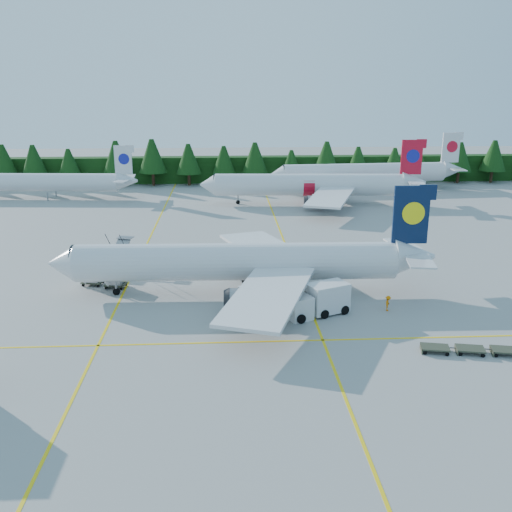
{
  "coord_description": "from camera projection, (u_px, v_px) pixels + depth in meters",
  "views": [
    {
      "loc": [
        -2.6,
        -52.56,
        22.03
      ],
      "look_at": [
        0.8,
        9.06,
        3.5
      ],
      "focal_mm": 40.0,
      "sensor_mm": 36.0,
      "label": 1
    }
  ],
  "objects": [
    {
      "name": "crew_b",
      "position": [
        257.0,
        314.0,
        55.08
      ],
      "size": [
        0.84,
        0.68,
        1.66
      ],
      "primitive_type": "imported",
      "rotation": [
        0.0,
        0.0,
        3.08
      ],
      "color": "#FF6105",
      "rests_on": "ground"
    },
    {
      "name": "crew_a",
      "position": [
        294.0,
        311.0,
        55.99
      ],
      "size": [
        0.67,
        0.56,
        1.56
      ],
      "primitive_type": "imported",
      "rotation": [
        0.0,
        0.0,
        0.39
      ],
      "color": "orange",
      "rests_on": "ground"
    },
    {
      "name": "uld_pair",
      "position": [
        104.0,
        276.0,
        64.8
      ],
      "size": [
        5.38,
        3.24,
        1.77
      ],
      "rotation": [
        0.0,
        0.0,
        -0.19
      ],
      "color": "#353929",
      "rests_on": "ground"
    },
    {
      "name": "crew_c",
      "position": [
        388.0,
        303.0,
        57.8
      ],
      "size": [
        0.67,
        0.78,
        1.59
      ],
      "primitive_type": "imported",
      "rotation": [
        0.0,
        0.0,
        1.16
      ],
      "color": "orange",
      "rests_on": "ground"
    },
    {
      "name": "taxi_stripe_cross",
      "position": [
        256.0,
        342.0,
        51.0
      ],
      "size": [
        80.0,
        0.25,
        0.01
      ],
      "primitive_type": "cube",
      "color": "yellow",
      "rests_on": "ground"
    },
    {
      "name": "airliner_far_right",
      "position": [
        359.0,
        173.0,
        123.63
      ],
      "size": [
        41.88,
        6.83,
        12.17
      ],
      "rotation": [
        0.0,
        0.0,
        0.07
      ],
      "color": "silver",
      "rests_on": "ground"
    },
    {
      "name": "taxi_stripe_b",
      "position": [
        290.0,
        257.0,
        76.18
      ],
      "size": [
        0.25,
        120.0,
        0.01
      ],
      "primitive_type": "cube",
      "color": "yellow",
      "rests_on": "ground"
    },
    {
      "name": "taxi_stripe_a",
      "position": [
        139.0,
        259.0,
        75.12
      ],
      "size": [
        0.25,
        120.0,
        0.01
      ],
      "primitive_type": "cube",
      "color": "yellow",
      "rests_on": "ground"
    },
    {
      "name": "treeline_hedge",
      "position": [
        236.0,
        169.0,
        134.29
      ],
      "size": [
        220.0,
        4.0,
        6.0
      ],
      "primitive_type": "cube",
      "color": "black",
      "rests_on": "ground"
    },
    {
      "name": "dolly_train",
      "position": [
        506.0,
        350.0,
        48.46
      ],
      "size": [
        14.29,
        3.58,
        0.14
      ],
      "rotation": [
        0.0,
        0.0,
        -0.21
      ],
      "color": "#353929",
      "rests_on": "ground"
    },
    {
      "name": "service_truck",
      "position": [
        318.0,
        300.0,
        56.6
      ],
      "size": [
        6.8,
        4.7,
        3.09
      ],
      "rotation": [
        0.0,
        0.0,
        0.41
      ],
      "color": "white",
      "rests_on": "ground"
    },
    {
      "name": "airliner_navy",
      "position": [
        230.0,
        263.0,
        61.83
      ],
      "size": [
        40.86,
        33.62,
        11.88
      ],
      "rotation": [
        0.0,
        0.0,
        -0.02
      ],
      "color": "silver",
      "rests_on": "ground"
    },
    {
      "name": "airstairs",
      "position": [
        114.0,
        269.0,
        68.65
      ],
      "size": [
        4.74,
        6.44,
        3.87
      ],
      "rotation": [
        0.0,
        0.0,
        -0.27
      ],
      "color": "silver",
      "rests_on": "ground"
    },
    {
      "name": "airliner_red",
      "position": [
        305.0,
        185.0,
        109.06
      ],
      "size": [
        42.15,
        34.62,
        12.25
      ],
      "rotation": [
        0.0,
        0.0,
        -0.05
      ],
      "color": "silver",
      "rests_on": "ground"
    },
    {
      "name": "airliner_far_left",
      "position": [
        37.0,
        182.0,
        114.75
      ],
      "size": [
        36.57,
        6.09,
        10.63
      ],
      "rotation": [
        0.0,
        0.0,
        -0.07
      ],
      "color": "silver",
      "rests_on": "ground"
    },
    {
      "name": "ground",
      "position": [
        253.0,
        316.0,
        56.74
      ],
      "size": [
        320.0,
        320.0,
        0.0
      ],
      "primitive_type": "plane",
      "color": "gray",
      "rests_on": "ground"
    }
  ]
}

